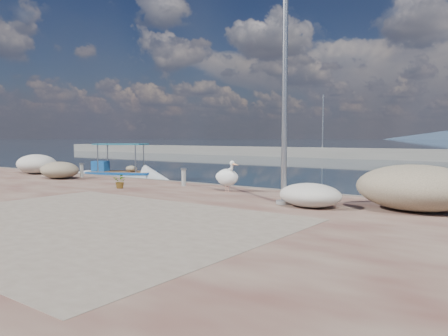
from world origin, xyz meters
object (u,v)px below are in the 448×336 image
boat_left (121,177)px  bollard_near (184,176)px  lamp_post (285,89)px  pelican (227,177)px

boat_left → bollard_near: 8.62m
lamp_post → bollard_near: (-5.47, 1.80, -2.91)m
boat_left → bollard_near: boat_left is taller
boat_left → bollard_near: bearing=-50.0°
boat_left → lamp_post: (13.34, -5.25, 3.61)m
bollard_near → pelican: bearing=-10.0°
pelican → lamp_post: (3.02, -1.37, 2.77)m
lamp_post → bollard_near: lamp_post is taller
pelican → bollard_near: size_ratio=1.65×
lamp_post → bollard_near: 6.45m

